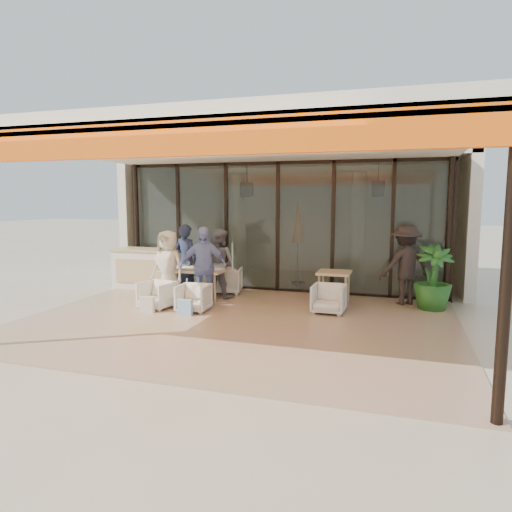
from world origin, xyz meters
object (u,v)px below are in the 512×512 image
at_px(host_counter, 148,269).
at_px(chair_far_left, 196,279).
at_px(chair_near_left, 157,294).
at_px(diner_navy, 186,260).
at_px(dining_table, 194,271).
at_px(potted_palm, 433,278).
at_px(diner_cream, 168,267).
at_px(diner_periwinkle, 203,267).
at_px(chair_near_right, 194,297).
at_px(standing_woman, 405,265).
at_px(diner_grey, 219,263).
at_px(side_chair, 329,298).
at_px(chair_far_right, 227,279).
at_px(side_table, 334,276).

height_order(host_counter, chair_far_left, host_counter).
bearing_deg(chair_near_left, diner_navy, 100.47).
height_order(host_counter, diner_navy, diner_navy).
height_order(dining_table, potted_palm, potted_palm).
distance_m(diner_cream, diner_periwinkle, 0.84).
bearing_deg(chair_near_left, diner_periwinkle, 41.23).
relative_size(chair_near_right, standing_woman, 0.36).
xyz_separation_m(diner_grey, side_chair, (2.66, -0.71, -0.48)).
relative_size(chair_near_right, diner_cream, 0.39).
distance_m(dining_table, chair_far_right, 1.09).
bearing_deg(diner_cream, chair_near_left, -82.17).
bearing_deg(chair_near_left, diner_cream, 100.47).
height_order(diner_cream, side_table, diner_cream).
bearing_deg(chair_far_left, diner_navy, 95.88).
xyz_separation_m(chair_far_left, chair_near_right, (0.84, -1.90, 0.01)).
bearing_deg(dining_table, chair_far_left, 113.59).
relative_size(chair_near_left, diner_navy, 0.38).
height_order(host_counter, potted_palm, potted_palm).
distance_m(chair_far_left, diner_navy, 0.74).
relative_size(chair_far_right, diner_navy, 0.41).
relative_size(chair_near_left, side_table, 0.87).
bearing_deg(diner_navy, potted_palm, -166.16).
height_order(diner_cream, side_chair, diner_cream).
xyz_separation_m(chair_near_right, potted_palm, (4.67, 1.61, 0.37)).
relative_size(diner_grey, side_chair, 2.46).
bearing_deg(diner_cream, chair_far_left, 97.83).
relative_size(host_counter, diner_navy, 1.08).
bearing_deg(dining_table, standing_woman, 12.19).
distance_m(side_table, potted_palm, 2.02).
height_order(host_counter, side_chair, host_counter).
bearing_deg(host_counter, standing_woman, 1.20).
bearing_deg(diner_grey, host_counter, 3.34).
distance_m(dining_table, chair_near_right, 1.11).
distance_m(dining_table, chair_near_left, 1.10).
bearing_deg(chair_near_right, dining_table, 110.80).
distance_m(chair_near_right, diner_navy, 1.72).
bearing_deg(side_table, diner_grey, -179.16).
height_order(diner_navy, potted_palm, diner_navy).
height_order(chair_near_right, standing_woman, standing_woman).
xyz_separation_m(diner_navy, diner_periwinkle, (0.84, -0.90, 0.01)).
relative_size(chair_far_right, side_chair, 1.07).
bearing_deg(chair_near_right, standing_woman, 21.91).
bearing_deg(potted_palm, standing_woman, 149.34).
distance_m(host_counter, potted_palm, 6.78).
relative_size(dining_table, potted_palm, 1.10).
distance_m(chair_far_right, side_table, 2.71).
height_order(dining_table, chair_near_left, dining_table).
bearing_deg(dining_table, side_chair, -4.97).
bearing_deg(chair_near_right, diner_cream, 145.93).
xyz_separation_m(chair_near_left, diner_periwinkle, (0.84, 0.50, 0.54)).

